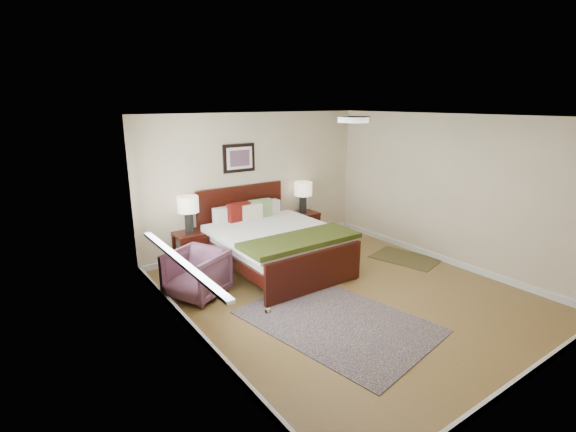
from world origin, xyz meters
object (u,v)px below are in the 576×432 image
Objects in this scene: nightstand_left at (191,240)px; lamp_right at (303,191)px; armchair at (197,274)px; bed at (273,236)px; rug_persian at (337,321)px; lamp_left at (188,207)px; nightstand_right at (303,223)px.

lamp_right is at bearing 0.51° from nightstand_left.
nightstand_left is at bearing 134.04° from armchair.
bed is 0.98× the size of rug_persian.
armchair is at bearing -170.19° from bed.
lamp_right is 3.37m from rug_persian.
bed is at bearing 71.03° from rug_persian.
armchair is at bearing -108.47° from lamp_left.
rug_persian is at bearing -98.84° from bed.
bed is at bearing -39.08° from lamp_left.
nightstand_left is at bearing 141.59° from bed.
armchair is at bearing -108.80° from nightstand_left.
lamp_left is at bearing 95.25° from rug_persian.
nightstand_right is 0.93× the size of lamp_right.
nightstand_left is 0.79× the size of armchair.
lamp_right reaches higher than nightstand_right.
lamp_right is (2.35, 0.00, -0.02)m from lamp_left.
lamp_left is at bearing 179.67° from nightstand_right.
nightstand_right is at bearing -0.33° from lamp_left.
armchair reaches higher than nightstand_right.
bed is 1.46m from lamp_left.
lamp_left is at bearing 140.92° from bed.
bed is 1.55m from nightstand_right.
armchair reaches higher than rug_persian.
bed reaches higher than armchair.
lamp_left is (-1.07, 0.87, 0.46)m from bed.
rug_persian is at bearing -74.61° from lamp_left.
rug_persian is at bearing -119.41° from nightstand_right.
nightstand_right is 2.44m from lamp_left.
armchair is at bearing 114.12° from rug_persian.
nightstand_left is 0.55m from lamp_left.
nightstand_right reaches higher than rug_persian.
lamp_left is 3.08m from rug_persian.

